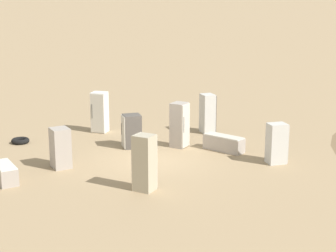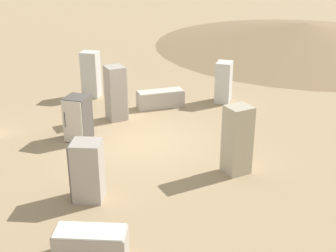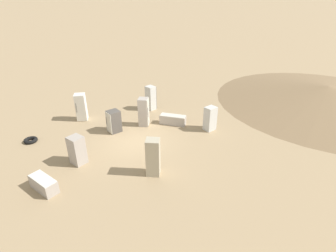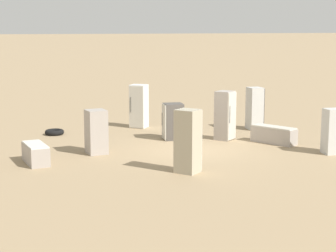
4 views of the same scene
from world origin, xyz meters
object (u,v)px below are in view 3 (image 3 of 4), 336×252
(discarded_fridge_6, at_px, (210,118))
(discarded_fridge_8, at_px, (114,121))
(discarded_fridge_2, at_px, (151,98))
(discarded_fridge_4, at_px, (153,157))
(discarded_fridge_7, at_px, (144,112))
(discarded_fridge_5, at_px, (173,120))
(discarded_fridge_0, at_px, (44,184))
(discarded_fridge_1, at_px, (81,107))
(discarded_fridge_3, at_px, (77,150))
(scrap_tire, at_px, (31,140))

(discarded_fridge_6, height_order, discarded_fridge_8, discarded_fridge_6)
(discarded_fridge_2, bearing_deg, discarded_fridge_4, -39.94)
(discarded_fridge_4, bearing_deg, discarded_fridge_7, 104.83)
(discarded_fridge_5, bearing_deg, discarded_fridge_4, -174.73)
(discarded_fridge_0, relative_size, discarded_fridge_4, 0.77)
(discarded_fridge_1, relative_size, discarded_fridge_6, 1.20)
(discarded_fridge_2, distance_m, discarded_fridge_3, 7.99)
(discarded_fridge_1, relative_size, scrap_tire, 2.41)
(discarded_fridge_2, xyz_separation_m, discarded_fridge_5, (2.83, -1.22, -0.60))
(discarded_fridge_4, distance_m, discarded_fridge_8, 5.26)
(discarded_fridge_5, relative_size, discarded_fridge_6, 1.17)
(discarded_fridge_8, bearing_deg, discarded_fridge_0, 119.63)
(discarded_fridge_1, distance_m, discarded_fridge_4, 8.24)
(discarded_fridge_1, height_order, discarded_fridge_6, discarded_fridge_1)
(discarded_fridge_1, height_order, discarded_fridge_4, discarded_fridge_4)
(discarded_fridge_6, relative_size, discarded_fridge_8, 1.11)
(discarded_fridge_3, distance_m, discarded_fridge_8, 3.74)
(discarded_fridge_2, bearing_deg, discarded_fridge_5, -11.96)
(discarded_fridge_4, bearing_deg, discarded_fridge_6, 59.17)
(discarded_fridge_0, distance_m, scrap_tire, 5.10)
(discarded_fridge_1, xyz_separation_m, discarded_fridge_2, (2.84, 4.27, -0.04))
(discarded_fridge_5, xyz_separation_m, discarded_fridge_6, (2.45, 0.71, 0.47))
(discarded_fridge_2, relative_size, discarded_fridge_8, 1.28)
(discarded_fridge_0, xyz_separation_m, discarded_fridge_6, (3.52, 9.66, 0.48))
(discarded_fridge_4, bearing_deg, discarded_fridge_2, 99.45)
(discarded_fridge_7, bearing_deg, discarded_fridge_5, 101.11)
(discarded_fridge_4, bearing_deg, discarded_fridge_8, 126.93)
(discarded_fridge_1, relative_size, discarded_fridge_4, 0.98)
(scrap_tire, bearing_deg, discarded_fridge_6, 42.93)
(discarded_fridge_6, bearing_deg, discarded_fridge_7, -138.07)
(discarded_fridge_5, height_order, scrap_tire, discarded_fridge_5)
(discarded_fridge_2, bearing_deg, discarded_fridge_3, -69.47)
(discarded_fridge_4, height_order, discarded_fridge_5, discarded_fridge_4)
(discarded_fridge_7, relative_size, discarded_fridge_8, 1.34)
(discarded_fridge_2, height_order, discarded_fridge_8, discarded_fridge_2)
(discarded_fridge_1, height_order, discarded_fridge_8, discarded_fridge_1)
(discarded_fridge_4, xyz_separation_m, scrap_tire, (-8.04, -1.75, -0.87))
(discarded_fridge_6, height_order, discarded_fridge_7, discarded_fridge_7)
(discarded_fridge_0, relative_size, scrap_tire, 1.90)
(discarded_fridge_2, distance_m, discarded_fridge_6, 5.30)
(discarded_fridge_1, xyz_separation_m, discarded_fridge_8, (3.16, 0.00, -0.24))
(discarded_fridge_8, bearing_deg, discarded_fridge_2, -69.75)
(discarded_fridge_0, height_order, discarded_fridge_4, discarded_fridge_4)
(discarded_fridge_6, bearing_deg, scrap_tire, -121.34)
(discarded_fridge_6, bearing_deg, discarded_fridge_4, -75.74)
(discarded_fridge_3, bearing_deg, discarded_fridge_1, 51.62)
(discarded_fridge_2, relative_size, discarded_fridge_6, 1.15)
(discarded_fridge_3, relative_size, discarded_fridge_4, 0.80)
(discarded_fridge_5, bearing_deg, discarded_fridge_6, -92.60)
(discarded_fridge_0, bearing_deg, discarded_fridge_7, 5.51)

